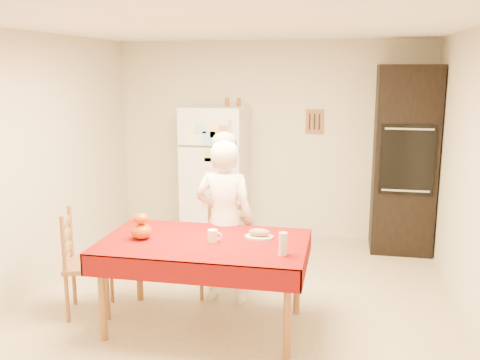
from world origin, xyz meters
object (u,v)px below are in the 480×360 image
(wine_glass, at_px, (283,244))
(oven_cabinet, at_px, (404,160))
(chair_far, at_px, (225,243))
(bread_plate, at_px, (259,237))
(pumpkin_lower, at_px, (141,231))
(coffee_mug, at_px, (213,236))
(seated_woman, at_px, (225,222))
(dining_table, at_px, (204,249))
(chair_left, at_px, (81,259))
(refrigerator, at_px, (215,174))

(wine_glass, bearing_deg, oven_cabinet, 66.69)
(chair_far, distance_m, bread_plate, 0.76)
(oven_cabinet, xyz_separation_m, chair_far, (-1.79, -1.66, -0.59))
(oven_cabinet, height_order, pumpkin_lower, oven_cabinet)
(coffee_mug, relative_size, wine_glass, 0.57)
(seated_woman, height_order, bread_plate, seated_woman)
(dining_table, height_order, pumpkin_lower, pumpkin_lower)
(dining_table, xyz_separation_m, pumpkin_lower, (-0.52, -0.05, 0.13))
(chair_left, height_order, seated_woman, seated_woman)
(chair_left, relative_size, seated_woman, 0.61)
(chair_far, xyz_separation_m, bread_plate, (0.42, -0.57, 0.26))
(dining_table, bearing_deg, wine_glass, -17.49)
(seated_woman, xyz_separation_m, coffee_mug, (0.03, -0.55, 0.04))
(dining_table, distance_m, bread_plate, 0.47)
(chair_far, xyz_separation_m, coffee_mug, (0.07, -0.74, 0.30))
(wine_glass, height_order, bread_plate, wine_glass)
(coffee_mug, distance_m, pumpkin_lower, 0.60)
(chair_far, height_order, pumpkin_lower, chair_far)
(oven_cabinet, relative_size, bread_plate, 9.17)
(chair_left, distance_m, pumpkin_lower, 0.70)
(chair_far, distance_m, pumpkin_lower, 1.00)
(oven_cabinet, relative_size, seated_woman, 1.42)
(oven_cabinet, relative_size, chair_far, 2.32)
(coffee_mug, xyz_separation_m, bread_plate, (0.36, 0.17, -0.04))
(bread_plate, bearing_deg, oven_cabinet, 58.51)
(chair_left, distance_m, bread_plate, 1.60)
(dining_table, height_order, chair_left, chair_left)
(dining_table, bearing_deg, pumpkin_lower, -174.08)
(refrigerator, height_order, pumpkin_lower, refrigerator)
(chair_left, bearing_deg, wine_glass, -117.21)
(oven_cabinet, distance_m, coffee_mug, 2.97)
(chair_left, bearing_deg, coffee_mug, -111.75)
(coffee_mug, bearing_deg, seated_woman, 92.69)
(refrigerator, distance_m, seated_woman, 1.88)
(wine_glass, bearing_deg, coffee_mug, 161.45)
(dining_table, height_order, wine_glass, wine_glass)
(seated_woman, bearing_deg, refrigerator, -68.22)
(seated_woman, bearing_deg, chair_far, -72.82)
(refrigerator, height_order, oven_cabinet, oven_cabinet)
(oven_cabinet, bearing_deg, refrigerator, -178.82)
(refrigerator, relative_size, bread_plate, 7.08)
(chair_far, distance_m, wine_glass, 1.20)
(bread_plate, bearing_deg, wine_glass, -56.84)
(chair_left, xyz_separation_m, bread_plate, (1.57, 0.12, 0.26))
(refrigerator, relative_size, coffee_mug, 17.00)
(coffee_mug, bearing_deg, pumpkin_lower, -176.00)
(oven_cabinet, xyz_separation_m, dining_table, (-1.80, -2.39, -0.41))
(chair_left, relative_size, pumpkin_lower, 5.46)
(chair_left, xyz_separation_m, coffee_mug, (1.22, -0.05, 0.30))
(pumpkin_lower, relative_size, bread_plate, 0.72)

